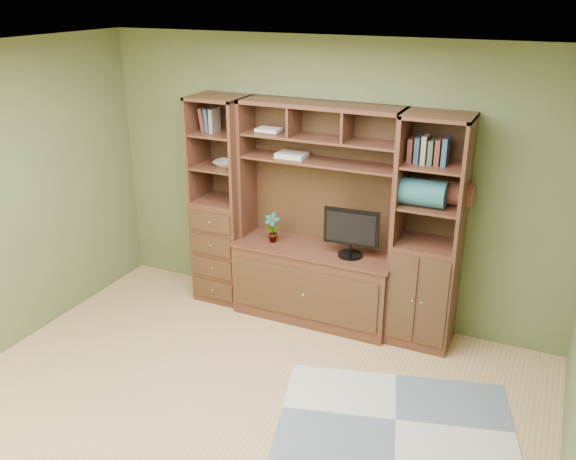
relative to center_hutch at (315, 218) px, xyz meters
The scene contains 11 objects.
room 1.76m from the center_hutch, 89.69° to the right, with size 4.60×4.10×2.64m.
center_hutch is the anchor object (origin of this frame).
left_tower 1.00m from the center_hutch, behind, with size 0.50×0.45×2.05m, color #512A1C.
right_tower 1.03m from the center_hutch, ahead, with size 0.55×0.45×2.05m, color #512A1C.
rug 1.91m from the center_hutch, 45.49° to the right, with size 1.70×1.13×0.01m, color #A0A5A6.
monitor 0.36m from the center_hutch, ahead, with size 0.50×0.22×0.61m, color black.
orchid 0.45m from the center_hutch, behind, with size 0.15×0.10×0.29m, color #B3463C.
magazines 0.61m from the center_hutch, 161.69° to the left, with size 0.27×0.20×0.04m, color beige.
bowl 1.02m from the center_hutch, behind, with size 0.22×0.22×0.05m, color beige.
blanket_teal 1.02m from the center_hutch, ahead, with size 0.39×0.23×0.23m, color #276067.
blanket_red 1.23m from the center_hutch, ahead, with size 0.36×0.20×0.20m, color brown.
Camera 1 is at (1.92, -3.06, 2.99)m, focal length 38.00 mm.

